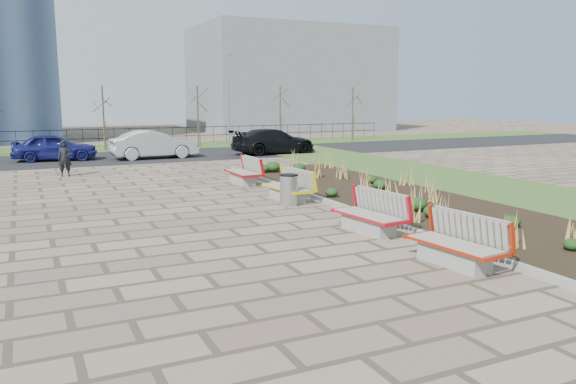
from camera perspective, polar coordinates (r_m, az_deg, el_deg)
name	(u,v)px	position (r m, az deg, el deg)	size (l,w,h in m)	color
ground	(284,263)	(11.45, -0.37, -7.27)	(120.00, 120.00, 0.00)	#7C6A55
planting_bed	(392,198)	(18.76, 10.56, -0.59)	(4.50, 18.00, 0.10)	black
planting_curb	(331,203)	(17.51, 4.37, -1.10)	(0.16, 18.00, 0.15)	gray
grass_verge_near	(500,189)	(21.86, 20.71, 0.31)	(5.00, 38.00, 0.04)	#33511E
grass_verge_far	(102,149)	(38.36, -18.36, 4.21)	(80.00, 5.00, 0.04)	#33511E
road	(117,158)	(32.44, -17.03, 3.35)	(80.00, 7.00, 0.02)	black
bench_a	(454,241)	(11.66, 16.54, -4.81)	(0.90, 2.10, 1.00)	#AB220B
bench_b	(368,213)	(14.04, 8.15, -2.09)	(0.90, 2.10, 1.00)	red
bench_c	(287,186)	(18.10, -0.10, 0.65)	(0.90, 2.10, 1.00)	yellow
bench_d	(242,171)	(21.82, -4.66, 2.16)	(0.90, 2.10, 1.00)	#B20B0C
litter_bin	(289,190)	(17.31, 0.08, 0.17)	(0.56, 0.56, 0.96)	#B2B2B7
pedestrian	(65,159)	(25.49, -21.74, 3.18)	(0.56, 0.36, 1.52)	black
car_blue	(55,147)	(31.95, -22.60, 4.25)	(1.68, 4.18, 1.43)	navy
car_silver	(154,144)	(31.46, -13.43, 4.73)	(1.61, 4.61, 1.52)	#97989E
car_black	(274,141)	(33.10, -1.46, 5.18)	(2.05, 5.04, 1.46)	black
tree_c	(104,118)	(36.75, -18.23, 7.16)	(1.40, 1.40, 4.00)	#4C3D2D
tree_d	(198,117)	(37.97, -9.14, 7.58)	(1.40, 1.40, 4.00)	#4C3D2D
tree_e	(280,115)	(40.06, -0.81, 7.80)	(1.40, 1.40, 4.00)	#4C3D2D
tree_f	(353,114)	(42.90, 6.57, 7.86)	(1.40, 1.40, 4.00)	#4C3D2D
lamp_east	(229,101)	(38.08, -6.05, 9.16)	(0.24, 0.60, 6.00)	gray
railing_fence	(99,137)	(39.79, -18.68, 5.27)	(44.00, 0.10, 1.20)	black
building_grey	(288,80)	(57.50, 0.05, 11.32)	(18.00, 12.00, 10.00)	slate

